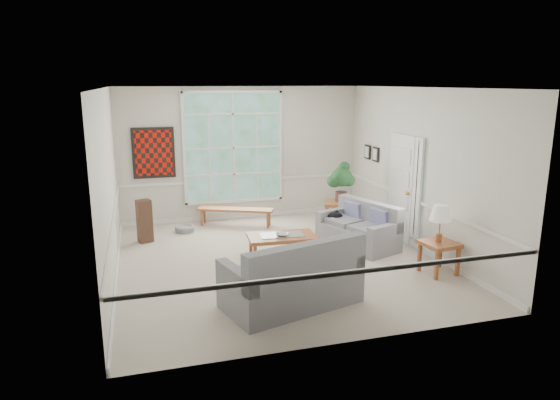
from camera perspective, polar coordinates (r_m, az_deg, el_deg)
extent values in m
cube|color=#B8AB9D|center=(8.94, -0.26, -6.92)|extent=(5.50, 6.00, 0.01)
cube|color=white|center=(8.39, -0.29, 12.71)|extent=(5.50, 6.00, 0.02)
cube|color=silver|center=(11.42, -4.38, 5.30)|extent=(5.50, 0.02, 3.00)
cube|color=silver|center=(5.78, 7.81, -2.78)|extent=(5.50, 0.02, 3.00)
cube|color=silver|center=(8.25, -19.01, 1.47)|extent=(0.02, 6.00, 3.00)
cube|color=silver|center=(9.64, 15.69, 3.34)|extent=(0.02, 6.00, 3.00)
cube|color=white|center=(11.32, -5.35, 5.98)|extent=(2.30, 0.08, 2.40)
cube|color=white|center=(10.21, 13.59, 1.43)|extent=(0.08, 0.90, 2.10)
cube|color=white|center=(9.66, 15.45, 1.26)|extent=(0.08, 0.26, 1.90)
cube|color=maroon|center=(11.13, -14.25, 5.24)|extent=(0.90, 0.06, 1.10)
cube|color=black|center=(11.12, 10.83, 5.14)|extent=(0.04, 0.26, 0.32)
cube|color=black|center=(11.48, 9.94, 5.43)|extent=(0.04, 0.26, 0.32)
cube|color=gray|center=(9.68, 8.89, -2.83)|extent=(1.30, 1.75, 0.85)
cube|color=gray|center=(7.09, 1.29, -8.05)|extent=(2.07, 1.45, 1.02)
cube|color=#985029|center=(8.93, 0.21, -5.41)|extent=(1.24, 0.74, 0.45)
imported|color=#A2A2A8|center=(8.79, 0.24, -3.96)|extent=(0.35, 0.35, 0.07)
cube|color=#985029|center=(11.02, -5.12, -1.96)|extent=(1.65, 0.97, 0.39)
cube|color=#985029|center=(10.82, 6.65, -1.72)|extent=(0.77, 0.77, 0.59)
cube|color=#985029|center=(8.67, 17.67, -6.30)|extent=(0.59, 0.59, 0.54)
cylinder|color=slate|center=(10.76, -10.83, -3.26)|extent=(0.44, 0.44, 0.12)
cube|color=#42291D|center=(10.16, -15.23, -2.33)|extent=(0.32, 0.28, 0.85)
ellipsoid|color=black|center=(9.97, 6.30, -1.77)|extent=(0.33, 0.24, 0.15)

